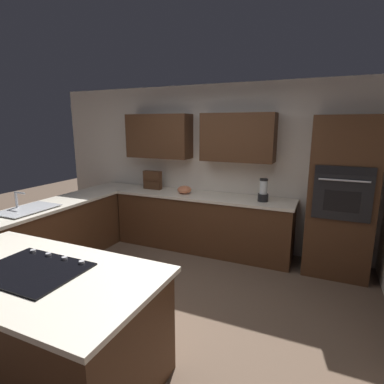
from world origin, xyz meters
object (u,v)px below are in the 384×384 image
cooktop (33,270)px  blender (263,192)px  mixing_bowl (184,190)px  wall_oven (341,198)px  spice_rack (153,180)px  sink_unit (27,209)px

cooktop → blender: bearing=-112.2°
cooktop → mixing_bowl: 2.86m
wall_oven → blender: (1.00, 0.02, -0.01)m
spice_rack → mixing_bowl: bearing=171.2°
sink_unit → mixing_bowl: sink_unit is taller
blender → spice_rack: 1.90m
wall_oven → sink_unit: (3.68, 1.72, -0.13)m
cooktop → mixing_bowl: (0.08, -2.86, 0.05)m
sink_unit → spice_rack: spice_rack is taller
sink_unit → blender: blender is taller
cooktop → blender: 3.09m
sink_unit → wall_oven: bearing=-154.9°
blender → spice_rack: blender is taller
sink_unit → spice_rack: 1.97m
cooktop → sink_unit: bearing=-37.2°
blender → sink_unit: bearing=32.5°
wall_oven → blender: 1.00m
wall_oven → mixing_bowl: bearing=0.4°
blender → mixing_bowl: 1.25m
sink_unit → mixing_bowl: size_ratio=3.09×
mixing_bowl → spice_rack: (0.65, -0.10, 0.09)m
wall_oven → blender: bearing=0.9°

